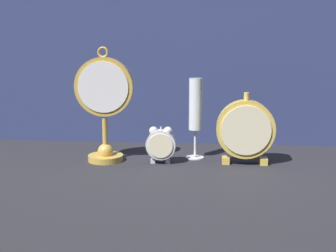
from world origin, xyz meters
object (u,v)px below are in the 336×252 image
(pocket_watch_on_stand, at_px, (104,108))
(champagne_flute, at_px, (195,110))
(alarm_clock_twin_bell, at_px, (161,143))
(mantel_clock_silver, at_px, (245,130))

(pocket_watch_on_stand, height_order, champagne_flute, pocket_watch_on_stand)
(alarm_clock_twin_bell, relative_size, mantel_clock_silver, 0.52)
(mantel_clock_silver, relative_size, champagne_flute, 0.86)
(pocket_watch_on_stand, height_order, alarm_clock_twin_bell, pocket_watch_on_stand)
(alarm_clock_twin_bell, height_order, champagne_flute, champagne_flute)
(champagne_flute, bearing_deg, pocket_watch_on_stand, -168.44)
(champagne_flute, bearing_deg, mantel_clock_silver, -21.35)
(mantel_clock_silver, height_order, champagne_flute, champagne_flute)
(pocket_watch_on_stand, xyz_separation_m, alarm_clock_twin_bell, (0.15, -0.01, -0.09))
(pocket_watch_on_stand, height_order, mantel_clock_silver, pocket_watch_on_stand)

